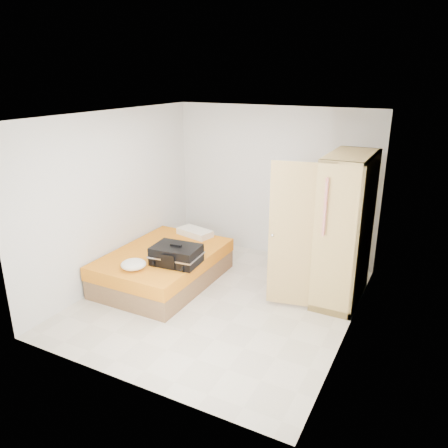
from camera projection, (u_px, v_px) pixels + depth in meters
The scene contains 7 objects.
room at pixel (219, 214), 5.85m from camera, with size 4.00×4.02×2.60m.
bed at pixel (164, 267), 6.76m from camera, with size 1.42×2.02×0.50m.
wardrobe at pixel (341, 233), 6.04m from camera, with size 1.16×1.29×2.10m.
person at pixel (283, 231), 6.52m from camera, with size 0.63×0.41×1.71m, color #B30E0B.
suitcase at pixel (176, 255), 6.25m from camera, with size 0.72×0.56×0.29m.
round_cushion at pixel (133, 264), 6.09m from camera, with size 0.35×0.35×0.13m, color white.
pillow at pixel (195, 232), 7.35m from camera, with size 0.59×0.30×0.11m, color white.
Camera 1 is at (2.61, -4.92, 3.10)m, focal length 35.00 mm.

